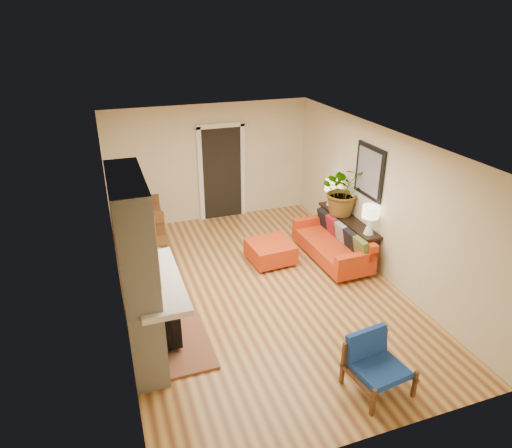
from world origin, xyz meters
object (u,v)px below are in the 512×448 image
object	(u,v)px
blue_chair	(374,360)
console_table	(348,225)
lamp_near	(370,216)
ottoman	(270,251)
dining_table	(147,219)
lamp_far	(332,190)
houseplant	(344,190)
sofa	(335,244)

from	to	relation	value
blue_chair	console_table	xyz separation A→B (m)	(1.48, 3.27, 0.19)
console_table	lamp_near	xyz separation A→B (m)	(0.00, -0.71, 0.49)
ottoman	dining_table	bearing A→B (deg)	147.28
lamp_far	houseplant	world-z (taller)	houseplant
lamp_far	ottoman	bearing A→B (deg)	-158.94
ottoman	lamp_near	world-z (taller)	lamp_near
dining_table	console_table	distance (m)	3.93
blue_chair	lamp_far	size ratio (longest dim) A/B	1.43
dining_table	console_table	size ratio (longest dim) A/B	0.97
blue_chair	lamp_far	xyz separation A→B (m)	(1.48, 3.99, 0.67)
lamp_far	houseplant	size ratio (longest dim) A/B	0.54
dining_table	houseplant	world-z (taller)	houseplant
blue_chair	console_table	distance (m)	3.59
houseplant	console_table	bearing A→B (deg)	-87.51
lamp_near	lamp_far	size ratio (longest dim) A/B	1.00
houseplant	sofa	bearing A→B (deg)	-130.26
sofa	lamp_far	size ratio (longest dim) A/B	3.46
houseplant	ottoman	bearing A→B (deg)	-175.88
blue_chair	lamp_near	size ratio (longest dim) A/B	1.43
blue_chair	lamp_near	distance (m)	3.03
sofa	dining_table	xyz separation A→B (m)	(-3.30, 1.63, 0.31)
blue_chair	lamp_near	world-z (taller)	lamp_near
dining_table	lamp_far	world-z (taller)	lamp_far
ottoman	houseplant	bearing A→B (deg)	4.12
ottoman	dining_table	xyz separation A→B (m)	(-2.09, 1.34, 0.40)
sofa	houseplant	bearing A→B (deg)	49.74
ottoman	lamp_far	world-z (taller)	lamp_far
houseplant	lamp_near	bearing A→B (deg)	-89.39
ottoman	houseplant	distance (m)	1.84
dining_table	console_table	world-z (taller)	dining_table
ottoman	blue_chair	world-z (taller)	blue_chair
ottoman	lamp_far	xyz separation A→B (m)	(1.56, 0.60, 0.83)
blue_chair	lamp_near	bearing A→B (deg)	60.06
console_table	lamp_far	xyz separation A→B (m)	(0.00, 0.72, 0.49)
dining_table	houseplant	bearing A→B (deg)	-18.70
dining_table	blue_chair	bearing A→B (deg)	-65.39
blue_chair	lamp_far	world-z (taller)	lamp_far
sofa	houseplant	distance (m)	1.05
sofa	dining_table	world-z (taller)	dining_table
dining_table	houseplant	xyz separation A→B (m)	(3.63, -1.23, 0.60)
sofa	console_table	world-z (taller)	sofa
lamp_near	houseplant	size ratio (longest dim) A/B	0.54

